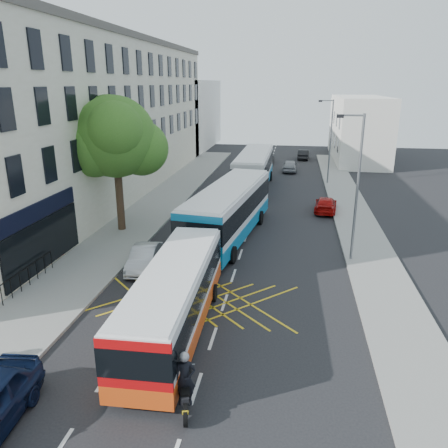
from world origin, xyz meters
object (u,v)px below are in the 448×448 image
at_px(bus_near, 175,298).
at_px(parked_car_silver, 144,258).
at_px(bus_mid, 229,211).
at_px(red_hatchback, 326,204).
at_px(lamp_far, 330,137).
at_px(motorbike, 185,381).
at_px(lamp_near, 356,181).
at_px(distant_car_silver, 290,166).
at_px(distant_car_dark, 303,154).
at_px(street_tree, 115,138).
at_px(distant_car_grey, 265,158).
at_px(bus_far, 254,169).

distance_m(bus_near, parked_car_silver, 6.75).
relative_size(bus_mid, red_hatchback, 3.12).
bearing_deg(parked_car_silver, bus_mid, 51.02).
relative_size(lamp_far, bus_mid, 0.64).
bearing_deg(motorbike, red_hatchback, 62.59).
xyz_separation_m(lamp_near, distant_car_silver, (-3.70, 26.02, -3.95)).
distance_m(lamp_far, distant_car_dark, 15.50).
relative_size(bus_near, motorbike, 4.55).
bearing_deg(lamp_far, street_tree, -130.81).
bearing_deg(red_hatchback, bus_near, 75.14).
bearing_deg(lamp_near, street_tree, 168.60).
height_order(parked_car_silver, red_hatchback, parked_car_silver).
relative_size(motorbike, distant_car_silver, 0.56).
xyz_separation_m(lamp_far, distant_car_silver, (-3.70, 6.02, -3.95)).
bearing_deg(bus_near, motorbike, -72.47).
xyz_separation_m(bus_near, distant_car_grey, (0.93, 39.87, -0.83)).
bearing_deg(parked_car_silver, red_hatchback, 45.59).
relative_size(street_tree, bus_near, 0.88).
height_order(parked_car_silver, distant_car_silver, distant_car_silver).
xyz_separation_m(lamp_far, distant_car_grey, (-6.86, 11.22, -3.98)).
bearing_deg(bus_far, distant_car_grey, 89.92).
relative_size(lamp_near, red_hatchback, 2.01).
xyz_separation_m(lamp_near, bus_far, (-7.03, 17.46, -2.82)).
bearing_deg(bus_mid, street_tree, -173.32).
distance_m(lamp_near, bus_near, 12.05).
height_order(motorbike, parked_car_silver, motorbike).
height_order(distant_car_grey, distant_car_dark, distant_car_grey).
bearing_deg(distant_car_grey, lamp_near, -78.85).
bearing_deg(motorbike, lamp_far, 65.54).
height_order(lamp_far, bus_near, lamp_far).
bearing_deg(red_hatchback, street_tree, 32.60).
xyz_separation_m(lamp_far, bus_mid, (-7.32, -17.15, -2.82)).
bearing_deg(distant_car_silver, lamp_near, 98.99).
bearing_deg(distant_car_silver, motorbike, 87.02).
xyz_separation_m(bus_near, red_hatchback, (7.09, 18.64, -0.90)).
height_order(bus_far, distant_car_dark, bus_far).
relative_size(motorbike, red_hatchback, 0.55).
bearing_deg(street_tree, red_hatchback, 26.62).
bearing_deg(bus_near, lamp_near, 46.56).
distance_m(bus_near, red_hatchback, 19.96).
xyz_separation_m(bus_mid, distant_car_grey, (0.46, 28.37, -1.16)).
height_order(bus_mid, parked_car_silver, bus_mid).
bearing_deg(bus_mid, distant_car_grey, 96.66).
relative_size(bus_near, distant_car_silver, 2.56).
relative_size(bus_near, bus_mid, 0.81).
bearing_deg(distant_car_silver, bus_far, 69.64).
bearing_deg(distant_car_grey, street_tree, -106.77).
height_order(motorbike, distant_car_grey, motorbike).
relative_size(bus_near, distant_car_grey, 2.18).
xyz_separation_m(street_tree, distant_car_silver, (11.01, 23.05, -5.63)).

